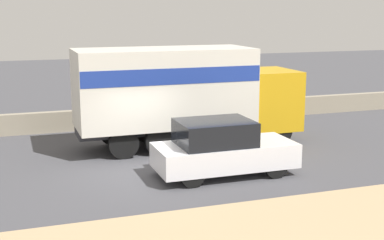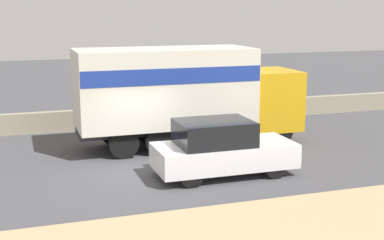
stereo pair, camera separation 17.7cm
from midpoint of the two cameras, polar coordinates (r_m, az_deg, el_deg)
name	(u,v)px [view 1 (the left image)]	position (r m, az deg, el deg)	size (l,w,h in m)	color
ground_plane	(155,173)	(16.64, -4.29, -5.64)	(80.00, 80.00, 0.00)	#47474C
stone_wall_backdrop	(113,118)	(22.95, -8.63, 0.21)	(60.00, 0.35, 0.85)	gray
box_truck	(181,89)	(19.41, -1.41, 3.29)	(8.26, 2.59, 3.60)	gold
car_hatchback	(222,149)	(16.16, 2.88, -3.06)	(4.25, 1.82, 1.71)	silver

